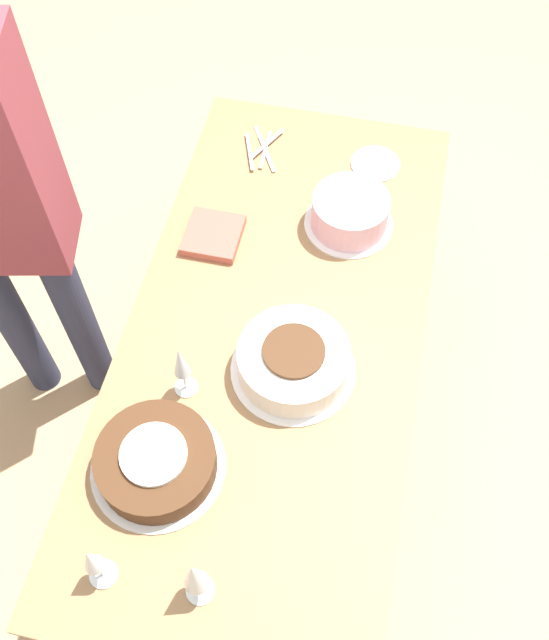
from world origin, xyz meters
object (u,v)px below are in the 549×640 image
object	(u,v)px
cake_back_decorated	(350,213)
wine_glass_far	(181,364)
cake_center_white	(293,361)
wine_glass_near	(195,576)
wine_glass_extra	(92,561)
cake_front_chocolate	(156,461)

from	to	relation	value
cake_back_decorated	wine_glass_far	world-z (taller)	wine_glass_far
wine_glass_far	cake_center_white	bearing A→B (deg)	113.27
cake_back_decorated	wine_glass_near	world-z (taller)	wine_glass_near
cake_back_decorated	wine_glass_extra	distance (m)	1.21
wine_glass_near	cake_back_decorated	bearing A→B (deg)	172.32
cake_center_white	wine_glass_near	distance (m)	0.61
cake_front_chocolate	wine_glass_extra	size ratio (longest dim) A/B	1.80
cake_front_chocolate	wine_glass_near	bearing A→B (deg)	34.96
cake_center_white	wine_glass_near	bearing A→B (deg)	-8.48
cake_back_decorated	wine_glass_near	xyz separation A→B (m)	(1.13, -0.15, 0.09)
cake_front_chocolate	wine_glass_extra	xyz separation A→B (m)	(0.27, -0.04, 0.08)
cake_center_white	wine_glass_far	world-z (taller)	wine_glass_far
cake_back_decorated	wine_glass_far	xyz separation A→B (m)	(0.65, -0.33, 0.08)
cake_center_white	cake_front_chocolate	world-z (taller)	cake_center_white
wine_glass_near	wine_glass_far	size ratio (longest dim) A/B	1.07
cake_back_decorated	cake_front_chocolate	bearing A→B (deg)	-20.91
cake_back_decorated	wine_glass_far	size ratio (longest dim) A/B	1.36
cake_center_white	cake_back_decorated	world-z (taller)	cake_back_decorated
cake_front_chocolate	cake_back_decorated	xyz separation A→B (m)	(-0.87, 0.33, 0.01)
wine_glass_far	wine_glass_extra	bearing A→B (deg)	-5.72
cake_center_white	wine_glass_extra	bearing A→B (deg)	-27.15
cake_center_white	wine_glass_extra	world-z (taller)	wine_glass_extra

